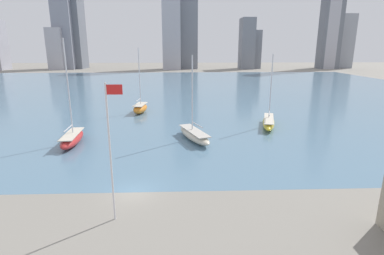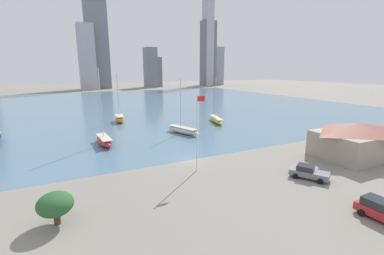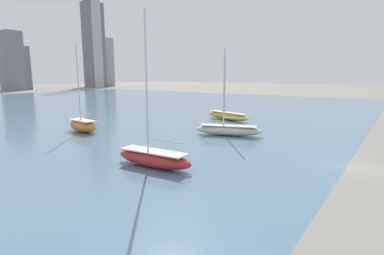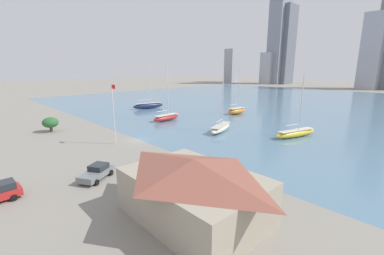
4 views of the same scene
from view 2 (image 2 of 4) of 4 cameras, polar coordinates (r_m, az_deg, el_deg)
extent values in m
plane|color=gray|center=(40.66, -0.77, -7.27)|extent=(500.00, 500.00, 0.00)
cube|color=slate|center=(106.71, -17.18, 4.69)|extent=(180.00, 140.00, 0.00)
cube|color=#9E937F|center=(49.64, 32.49, -3.12)|extent=(12.48, 8.83, 4.12)
pyramid|color=brown|center=(49.04, 32.88, 0.02)|extent=(12.48, 8.83, 1.46)
cylinder|color=silver|center=(34.96, 1.08, -1.49)|extent=(0.14, 0.14, 10.65)
cube|color=red|center=(34.38, 2.03, 6.44)|extent=(1.10, 0.03, 0.70)
cylinder|color=#4C3823|center=(27.95, -27.77, -17.63)|extent=(0.57, 0.57, 0.93)
ellipsoid|color=#285B2D|center=(27.23, -28.12, -14.78)|extent=(3.16, 3.16, 2.18)
cube|color=#A8A8B2|center=(199.98, -22.35, 14.19)|extent=(10.70, 14.82, 44.24)
cube|color=slate|center=(206.39, -20.38, 17.59)|extent=(15.47, 8.52, 68.08)
cube|color=slate|center=(212.05, -9.22, 12.99)|extent=(8.12, 12.92, 30.75)
cube|color=slate|center=(215.22, -8.14, 12.08)|extent=(9.31, 7.10, 23.69)
cube|color=#A8A8B2|center=(233.01, 3.55, 18.52)|extent=(7.19, 8.70, 74.78)
cube|color=slate|center=(232.38, 3.61, 16.00)|extent=(11.94, 8.62, 54.32)
cube|color=#8E939E|center=(244.19, 4.79, 13.42)|extent=(15.31, 12.36, 33.84)
ellipsoid|color=beige|center=(57.02, -2.01, -0.64)|extent=(5.34, 9.72, 1.44)
cube|color=#BCB7AD|center=(56.87, -2.01, 0.02)|extent=(4.38, 7.97, 0.10)
cube|color=#2D2D33|center=(57.11, -2.01, -1.02)|extent=(0.74, 1.67, 0.65)
cylinder|color=silver|center=(56.45, -2.56, 5.41)|extent=(0.18, 0.18, 10.56)
cylinder|color=silver|center=(55.85, -1.23, 0.99)|extent=(1.38, 3.48, 0.14)
ellipsoid|color=yellow|center=(69.22, 5.38, 1.71)|extent=(4.66, 10.49, 1.44)
cube|color=beige|center=(69.10, 5.39, 2.25)|extent=(3.82, 8.61, 0.10)
cube|color=#2D2D33|center=(69.30, 5.37, 1.39)|extent=(0.67, 1.84, 0.65)
cylinder|color=silver|center=(69.08, 5.31, 6.71)|extent=(0.18, 0.18, 10.55)
cylinder|color=silver|center=(67.91, 5.64, 3.05)|extent=(1.15, 3.55, 0.14)
ellipsoid|color=#B72828|center=(51.33, -18.91, -2.80)|extent=(2.77, 8.37, 1.53)
cube|color=beige|center=(51.15, -18.97, -2.02)|extent=(2.27, 6.86, 0.10)
cube|color=#2D2D33|center=(51.44, -18.88, -3.25)|extent=(0.26, 1.49, 0.69)
cylinder|color=silver|center=(50.59, -19.63, 5.14)|extent=(0.18, 0.18, 12.65)
cylinder|color=silver|center=(49.66, -18.77, -1.07)|extent=(0.40, 3.80, 0.14)
ellipsoid|color=orange|center=(72.13, -15.80, 1.87)|extent=(3.14, 6.69, 1.79)
cube|color=beige|center=(71.99, -15.84, 2.53)|extent=(2.58, 5.49, 0.10)
cube|color=#2D2D33|center=(72.22, -15.78, 1.49)|extent=(0.30, 1.17, 0.81)
cylinder|color=silver|center=(71.73, -16.14, 7.03)|extent=(0.18, 0.18, 11.18)
cylinder|color=silver|center=(70.59, -15.83, 3.29)|extent=(0.55, 3.41, 0.14)
cube|color=#B22323|center=(31.17, 36.93, -15.03)|extent=(2.16, 4.69, 0.80)
cylinder|color=black|center=(31.03, 33.48, -15.52)|extent=(0.30, 0.66, 0.65)
cylinder|color=black|center=(32.74, 35.36, -14.30)|extent=(0.30, 0.66, 0.65)
cube|color=slate|center=(37.27, 24.61, -9.24)|extent=(4.18, 5.12, 0.72)
cube|color=#23282D|center=(37.10, 23.91, -8.14)|extent=(2.57, 2.63, 0.65)
cylinder|color=black|center=(36.64, 22.00, -9.98)|extent=(0.60, 0.74, 0.69)
cylinder|color=black|center=(38.57, 22.64, -8.89)|extent=(0.60, 0.74, 0.69)
cylinder|color=black|center=(36.29, 26.60, -10.65)|extent=(0.60, 0.74, 0.69)
cylinder|color=black|center=(38.24, 27.01, -9.51)|extent=(0.60, 0.74, 0.69)
camera|label=1|loc=(22.69, 40.43, 7.31)|focal=28.00mm
camera|label=3|loc=(34.34, -50.03, -0.92)|focal=28.00mm
camera|label=4|loc=(57.53, 54.75, 6.90)|focal=24.00mm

